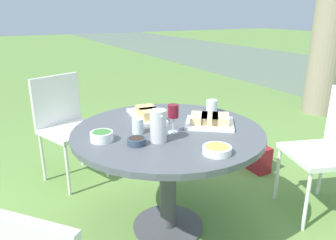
{
  "coord_description": "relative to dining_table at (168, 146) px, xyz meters",
  "views": [
    {
      "loc": [
        1.66,
        -0.89,
        1.4
      ],
      "look_at": [
        0.0,
        0.0,
        0.77
      ],
      "focal_mm": 35.0,
      "sensor_mm": 36.0,
      "label": 1
    }
  ],
  "objects": [
    {
      "name": "cup_water_near",
      "position": [
        -0.17,
        0.44,
        0.15
      ],
      "size": [
        0.08,
        0.08,
        0.09
      ],
      "color": "silver",
      "rests_on": "dining_table"
    },
    {
      "name": "bowl_olives",
      "position": [
        0.13,
        -0.27,
        0.13
      ],
      "size": [
        0.1,
        0.1,
        0.04
      ],
      "color": "#334256",
      "rests_on": "dining_table"
    },
    {
      "name": "dining_table",
      "position": [
        0.0,
        0.0,
        0.0
      ],
      "size": [
        1.18,
        1.18,
        0.71
      ],
      "color": "#4C4C51",
      "rests_on": "ground_plane"
    },
    {
      "name": "chair_near_left",
      "position": [
        0.36,
        1.09,
        -0.07
      ],
      "size": [
        0.55,
        0.54,
        0.89
      ],
      "color": "silver",
      "rests_on": "ground_plane"
    },
    {
      "name": "wine_glass",
      "position": [
        0.07,
        -0.0,
        0.23
      ],
      "size": [
        0.06,
        0.06,
        0.17
      ],
      "color": "silver",
      "rests_on": "dining_table"
    },
    {
      "name": "bowl_salad",
      "position": [
        -0.01,
        -0.41,
        0.14
      ],
      "size": [
        0.13,
        0.13,
        0.05
      ],
      "color": "white",
      "rests_on": "dining_table"
    },
    {
      "name": "platter_charcuterie",
      "position": [
        -0.26,
        -0.02,
        0.14
      ],
      "size": [
        0.4,
        0.23,
        0.08
      ],
      "color": "white",
      "rests_on": "dining_table"
    },
    {
      "name": "handbag",
      "position": [
        -0.38,
        1.12,
        -0.47
      ],
      "size": [
        0.3,
        0.14,
        0.37
      ],
      "color": "maroon",
      "rests_on": "ground_plane"
    },
    {
      "name": "bowl_fries",
      "position": [
        0.44,
        0.05,
        0.13
      ],
      "size": [
        0.15,
        0.15,
        0.04
      ],
      "color": "white",
      "rests_on": "dining_table"
    },
    {
      "name": "chair_near_right",
      "position": [
        -1.05,
        -0.41,
        -0.07
      ],
      "size": [
        0.55,
        0.56,
        0.89
      ],
      "color": "silver",
      "rests_on": "ground_plane"
    },
    {
      "name": "cup_water_far",
      "position": [
        -0.03,
        -0.19,
        0.15
      ],
      "size": [
        0.07,
        0.07,
        0.09
      ],
      "color": "silver",
      "rests_on": "dining_table"
    },
    {
      "name": "platter_bread_main",
      "position": [
        0.06,
        0.27,
        0.14
      ],
      "size": [
        0.38,
        0.39,
        0.07
      ],
      "color": "white",
      "rests_on": "dining_table"
    },
    {
      "name": "water_pitcher",
      "position": [
        0.15,
        -0.14,
        0.2
      ],
      "size": [
        0.1,
        0.09,
        0.18
      ],
      "color": "silver",
      "rests_on": "dining_table"
    },
    {
      "name": "ground_plane",
      "position": [
        0.0,
        0.0,
        -0.6
      ],
      "size": [
        40.0,
        40.0,
        0.0
      ],
      "primitive_type": "plane",
      "color": "#668E42"
    }
  ]
}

